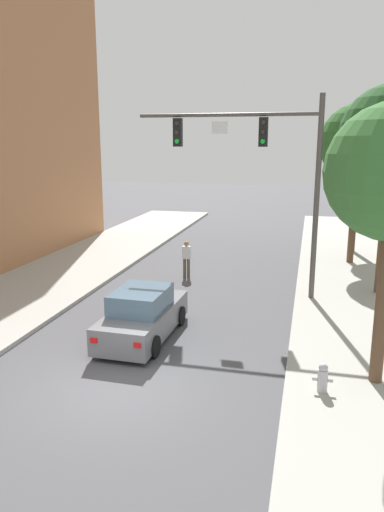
# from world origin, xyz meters

# --- Properties ---
(ground_plane) EXTENTS (120.00, 120.00, 0.00)m
(ground_plane) POSITION_xyz_m (0.00, 0.00, 0.00)
(ground_plane) COLOR #4C4C51
(traffic_signal_mast) EXTENTS (6.86, 0.38, 7.50)m
(traffic_signal_mast) POSITION_xyz_m (2.65, 8.28, 5.36)
(traffic_signal_mast) COLOR #514C47
(traffic_signal_mast) RESTS_ON sidewalk_right
(car_lead_grey) EXTENTS (1.92, 4.28, 1.60)m
(car_lead_grey) POSITION_xyz_m (-0.49, 3.34, 0.72)
(car_lead_grey) COLOR slate
(car_lead_grey) RESTS_ON ground
(pedestrian_crossing_road) EXTENTS (0.36, 0.22, 1.64)m
(pedestrian_crossing_road) POSITION_xyz_m (-0.92, 10.52, 0.91)
(pedestrian_crossing_road) COLOR brown
(pedestrian_crossing_road) RESTS_ON ground
(fire_hydrant) EXTENTS (0.48, 0.24, 0.72)m
(fire_hydrant) POSITION_xyz_m (4.90, 0.88, 0.51)
(fire_hydrant) COLOR #B2B2B7
(fire_hydrant) RESTS_ON sidewalk_right
(street_tree_third) EXTENTS (3.65, 3.65, 7.63)m
(street_tree_third) POSITION_xyz_m (6.43, 14.53, 5.92)
(street_tree_third) COLOR brown
(street_tree_third) RESTS_ON sidewalk_right
(street_tree_farthest) EXTENTS (3.12, 3.12, 6.74)m
(street_tree_farthest) POSITION_xyz_m (6.70, 17.23, 5.29)
(street_tree_farthest) COLOR brown
(street_tree_farthest) RESTS_ON sidewalk_right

